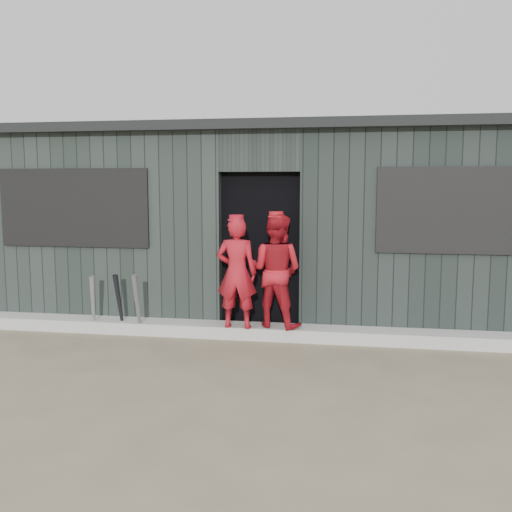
% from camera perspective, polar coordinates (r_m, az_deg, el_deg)
% --- Properties ---
extents(ground, '(80.00, 80.00, 0.00)m').
position_cam_1_polar(ground, '(5.30, -3.32, -13.23)').
color(ground, '#6E624C').
rests_on(ground, ground).
extents(curb, '(8.00, 0.36, 0.15)m').
position_cam_1_polar(curb, '(6.98, 0.03, -7.54)').
color(curb, '#ACACA7').
rests_on(curb, ground).
extents(bat_left, '(0.14, 0.20, 0.73)m').
position_cam_1_polar(bat_left, '(7.41, -15.97, -4.64)').
color(bat_left, gray).
rests_on(bat_left, ground).
extents(bat_mid, '(0.10, 0.30, 0.79)m').
position_cam_1_polar(bat_mid, '(7.08, -11.77, -4.83)').
color(bat_mid, gray).
rests_on(bat_mid, ground).
extents(bat_right, '(0.11, 0.22, 0.75)m').
position_cam_1_polar(bat_right, '(7.30, -13.50, -4.65)').
color(bat_right, black).
rests_on(bat_right, ground).
extents(player_red_left, '(0.49, 0.32, 1.32)m').
position_cam_1_polar(player_red_left, '(6.74, -1.95, -1.68)').
color(player_red_left, '#AB1521').
rests_on(player_red_left, curb).
extents(player_red_right, '(0.78, 0.69, 1.36)m').
position_cam_1_polar(player_red_right, '(6.79, 2.01, -1.46)').
color(player_red_right, '#B01521').
rests_on(player_red_right, curb).
extents(player_grey_back, '(0.71, 0.49, 1.40)m').
position_cam_1_polar(player_grey_back, '(7.39, 4.82, -1.79)').
color(player_grey_back, '#B6B6B6').
rests_on(player_grey_back, ground).
extents(dugout, '(8.30, 3.30, 2.62)m').
position_cam_1_polar(dugout, '(8.44, 1.93, 3.35)').
color(dugout, black).
rests_on(dugout, ground).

